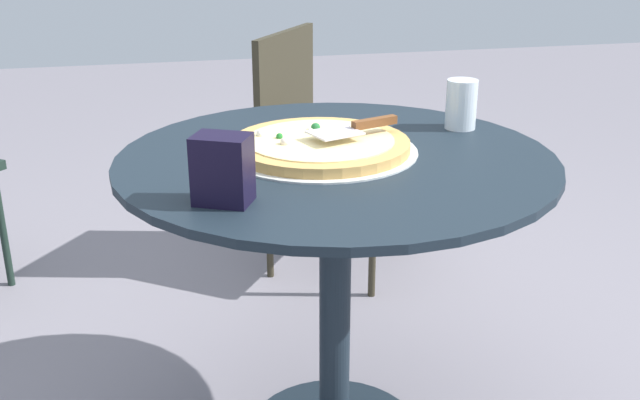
% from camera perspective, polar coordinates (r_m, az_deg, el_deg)
% --- Properties ---
extents(patio_table, '(0.92, 0.92, 0.72)m').
position_cam_1_polar(patio_table, '(1.64, 1.19, -2.14)').
color(patio_table, '#19242D').
rests_on(patio_table, ground).
extents(pizza_on_tray, '(0.42, 0.42, 0.04)m').
position_cam_1_polar(pizza_on_tray, '(1.60, -0.01, 4.14)').
color(pizza_on_tray, silver).
rests_on(pizza_on_tray, patio_table).
extents(pizza_server, '(0.12, 0.21, 0.02)m').
position_cam_1_polar(pizza_server, '(1.60, 2.71, 5.52)').
color(pizza_server, silver).
rests_on(pizza_server, pizza_on_tray).
extents(drinking_cup, '(0.07, 0.07, 0.11)m').
position_cam_1_polar(drinking_cup, '(1.80, 10.64, 7.14)').
color(drinking_cup, white).
rests_on(drinking_cup, patio_table).
extents(napkin_dispenser, '(0.11, 0.12, 0.12)m').
position_cam_1_polar(napkin_dispenser, '(1.31, -7.38, 2.31)').
color(napkin_dispenser, black).
rests_on(napkin_dispenser, patio_table).
extents(patio_chair_far, '(0.60, 0.60, 0.82)m').
position_cam_1_polar(patio_chair_far, '(2.59, 0.03, 5.32)').
color(patio_chair_far, '#322E1F').
rests_on(patio_chair_far, ground).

